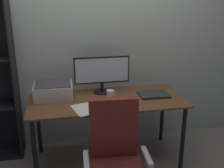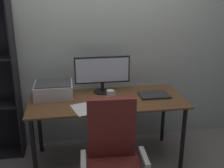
{
  "view_description": "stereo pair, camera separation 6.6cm",
  "coord_description": "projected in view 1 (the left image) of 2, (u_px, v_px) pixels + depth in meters",
  "views": [
    {
      "loc": [
        -0.45,
        -2.63,
        1.81
      ],
      "look_at": [
        0.05,
        -0.01,
        0.91
      ],
      "focal_mm": 43.6,
      "sensor_mm": 36.0,
      "label": 1
    },
    {
      "loc": [
        -0.39,
        -2.65,
        1.81
      ],
      "look_at": [
        0.05,
        -0.01,
        0.91
      ],
      "focal_mm": 43.6,
      "sensor_mm": 36.0,
      "label": 2
    }
  ],
  "objects": [
    {
      "name": "ground_plane",
      "position": [
        107.0,
        159.0,
        3.11
      ],
      "size": [
        12.0,
        12.0,
        0.0
      ],
      "primitive_type": "plane",
      "color": "gray"
    },
    {
      "name": "back_wall",
      "position": [
        99.0,
        38.0,
        3.19
      ],
      "size": [
        6.4,
        0.1,
        2.6
      ],
      "primitive_type": "cube",
      "color": "beige",
      "rests_on": "ground"
    },
    {
      "name": "desk",
      "position": [
        107.0,
        106.0,
        2.9
      ],
      "size": [
        1.63,
        0.72,
        0.74
      ],
      "color": "brown",
      "rests_on": "ground"
    },
    {
      "name": "monitor",
      "position": [
        102.0,
        72.0,
        3.0
      ],
      "size": [
        0.61,
        0.2,
        0.41
      ],
      "color": "black",
      "rests_on": "desk"
    },
    {
      "name": "keyboard",
      "position": [
        107.0,
        106.0,
        2.67
      ],
      "size": [
        0.29,
        0.12,
        0.02
      ],
      "primitive_type": "cube",
      "rotation": [
        0.0,
        0.0,
        -0.03
      ],
      "color": "#B7BABC",
      "rests_on": "desk"
    },
    {
      "name": "mouse",
      "position": [
        126.0,
        103.0,
        2.73
      ],
      "size": [
        0.06,
        0.1,
        0.03
      ],
      "primitive_type": "cube",
      "rotation": [
        0.0,
        0.0,
        -0.05
      ],
      "color": "black",
      "rests_on": "desk"
    },
    {
      "name": "coffee_mug",
      "position": [
        110.0,
        95.0,
        2.87
      ],
      "size": [
        0.1,
        0.08,
        0.09
      ],
      "color": "white",
      "rests_on": "desk"
    },
    {
      "name": "laptop",
      "position": [
        154.0,
        95.0,
        2.97
      ],
      "size": [
        0.33,
        0.24,
        0.02
      ],
      "primitive_type": "cube",
      "rotation": [
        0.0,
        0.0,
        -0.03
      ],
      "color": "#2D2D30",
      "rests_on": "desk"
    },
    {
      "name": "printer",
      "position": [
        53.0,
        90.0,
        2.9
      ],
      "size": [
        0.4,
        0.34,
        0.16
      ],
      "color": "silver",
      "rests_on": "desk"
    },
    {
      "name": "paper_sheet",
      "position": [
        85.0,
        109.0,
        2.63
      ],
      "size": [
        0.28,
        0.34,
        0.0
      ],
      "primitive_type": "cube",
      "rotation": [
        0.0,
        0.0,
        0.27
      ],
      "color": "white",
      "rests_on": "desk"
    },
    {
      "name": "office_chair",
      "position": [
        116.0,
        167.0,
        2.21
      ],
      "size": [
        0.54,
        0.54,
        1.01
      ],
      "rotation": [
        0.0,
        0.0,
        -0.06
      ],
      "color": "silver",
      "rests_on": "ground"
    }
  ]
}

